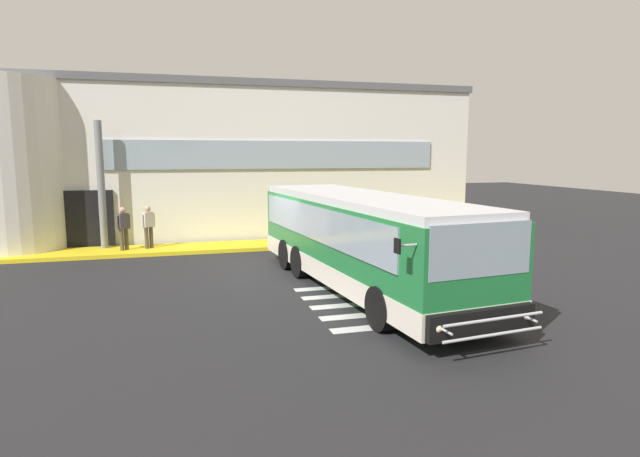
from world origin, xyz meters
TOP-DOWN VIEW (x-y plane):
  - ground_plane at (0.00, 0.00)m, footprint 80.00×90.00m
  - bay_paint_stripes at (2.00, -4.20)m, footprint 4.40×3.96m
  - terminal_building at (-0.68, 11.61)m, footprint 22.20×13.80m
  - boarding_curb at (0.00, 4.80)m, footprint 24.40×2.00m
  - entry_support_column at (-6.14, 5.40)m, footprint 0.28×0.28m
  - bus_main_foreground at (1.68, -2.77)m, footprint 3.67×11.04m
  - passenger_near_column at (-5.36, 4.70)m, footprint 0.52×0.50m
  - passenger_by_doorway at (-4.44, 4.84)m, footprint 0.51×0.39m

SIDE VIEW (x-z plane):
  - ground_plane at x=0.00m, z-range -0.02..0.00m
  - bay_paint_stripes at x=2.00m, z-range 0.00..0.01m
  - boarding_curb at x=0.00m, z-range 0.00..0.15m
  - passenger_by_doorway at x=-4.44m, z-range 0.24..1.92m
  - passenger_near_column at x=-5.36m, z-range 0.28..1.95m
  - bus_main_foreground at x=1.68m, z-range -0.02..2.68m
  - entry_support_column at x=-6.14m, z-range 0.15..5.12m
  - terminal_building at x=-0.68m, z-range -0.01..6.98m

